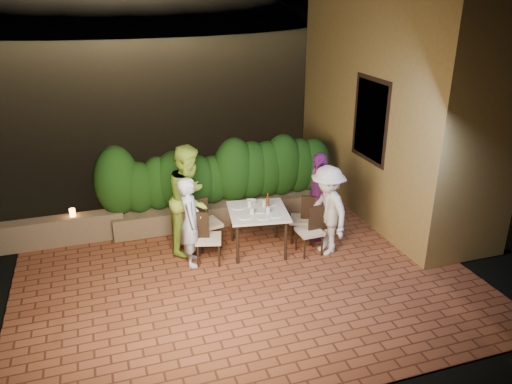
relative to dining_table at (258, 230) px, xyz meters
name	(u,v)px	position (x,y,z in m)	size (l,w,h in m)	color
ground	(250,285)	(-0.46, -0.98, -0.40)	(400.00, 400.00, 0.00)	black
terrace_floor	(241,271)	(-0.46, -0.48, -0.45)	(7.00, 6.00, 0.15)	brown
building_wall	(396,85)	(3.14, 1.02, 2.12)	(1.60, 5.00, 5.00)	olive
window_pane	(372,120)	(2.36, 0.52, 1.62)	(0.08, 1.00, 1.40)	black
window_frame	(371,120)	(2.35, 0.52, 1.62)	(0.06, 1.15, 1.55)	black
planter	(224,211)	(-0.26, 1.32, -0.17)	(4.20, 0.55, 0.40)	brown
hedge	(223,175)	(-0.26, 1.32, 0.57)	(4.00, 0.70, 1.10)	#153B0F
parapet	(60,231)	(-3.26, 1.32, -0.12)	(2.20, 0.30, 0.50)	brown
hill	(120,58)	(1.54, 59.02, -4.38)	(52.00, 40.00, 22.00)	black
dining_table	(258,230)	(0.00, 0.00, 0.00)	(0.97, 0.97, 0.75)	white
plate_nw	(245,217)	(-0.28, -0.17, 0.38)	(0.24, 0.24, 0.01)	white
plate_sw	(239,207)	(-0.27, 0.23, 0.38)	(0.24, 0.24, 0.01)	white
plate_ne	(275,215)	(0.20, -0.27, 0.38)	(0.23, 0.23, 0.01)	white
plate_se	(269,203)	(0.28, 0.21, 0.38)	(0.23, 0.23, 0.01)	white
plate_centre	(259,211)	(0.01, -0.03, 0.38)	(0.21, 0.21, 0.01)	white
plate_front	(263,217)	(0.00, -0.28, 0.38)	(0.22, 0.22, 0.01)	white
glass_nw	(252,211)	(-0.14, -0.12, 0.43)	(0.07, 0.07, 0.12)	silver
glass_sw	(250,204)	(-0.08, 0.20, 0.43)	(0.07, 0.07, 0.12)	silver
glass_ne	(268,210)	(0.13, -0.15, 0.43)	(0.07, 0.07, 0.11)	silver
glass_se	(264,203)	(0.16, 0.13, 0.44)	(0.07, 0.07, 0.12)	silver
beer_bottle	(268,201)	(0.19, 0.03, 0.52)	(0.06, 0.06, 0.28)	#55250E
bowl	(251,202)	(-0.01, 0.34, 0.40)	(0.19, 0.19, 0.05)	white
chair_left_front	(208,237)	(-0.90, -0.13, 0.08)	(0.42, 0.42, 0.90)	black
chair_left_back	(207,222)	(-0.80, 0.39, 0.10)	(0.44, 0.44, 0.94)	black
chair_right_front	(310,230)	(0.80, -0.38, 0.06)	(0.40, 0.40, 0.86)	black
chair_right_back	(302,218)	(0.85, 0.08, 0.06)	(0.41, 0.41, 0.88)	black
diner_blue	(190,222)	(-1.17, -0.07, 0.38)	(0.55, 0.36, 1.50)	#C2D7FA
diner_green	(190,199)	(-1.06, 0.43, 0.56)	(0.91, 0.71, 1.88)	#A3D141
diner_white	(327,210)	(1.08, -0.42, 0.41)	(1.01, 0.58, 1.56)	silver
diner_purple	(318,196)	(1.17, 0.11, 0.44)	(0.96, 0.40, 1.63)	#742672
parapet_lamp	(72,213)	(-3.00, 1.32, 0.20)	(0.10, 0.10, 0.14)	orange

